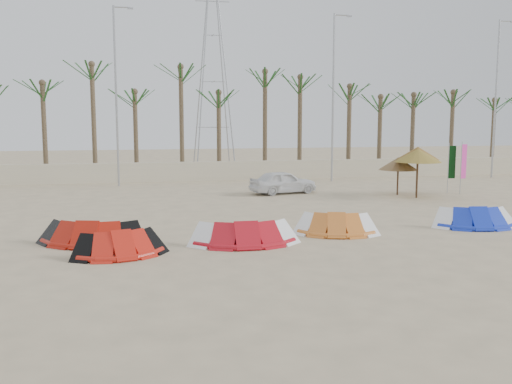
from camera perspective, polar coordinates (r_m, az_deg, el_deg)
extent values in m
plane|color=#C5AF8A|center=(17.67, 3.83, -6.72)|extent=(120.00, 120.00, 0.00)
cube|color=beige|center=(38.96, -4.60, 2.10)|extent=(60.00, 0.30, 1.30)
cylinder|color=brown|center=(40.04, -10.62, 5.88)|extent=(0.32, 0.32, 6.50)
ellipsoid|color=#194719|center=(40.08, -10.73, 10.52)|extent=(4.00, 4.00, 2.40)
cylinder|color=brown|center=(41.39, 3.44, 6.04)|extent=(0.32, 0.32, 6.50)
ellipsoid|color=#194719|center=(41.43, 3.48, 10.54)|extent=(4.00, 4.00, 2.40)
cylinder|color=brown|center=(44.97, 15.93, 5.89)|extent=(0.32, 0.32, 6.50)
ellipsoid|color=#194719|center=(45.01, 16.08, 10.03)|extent=(4.00, 4.00, 2.40)
cylinder|color=#A5A8AD|center=(36.57, -13.81, 9.16)|extent=(0.14, 0.14, 11.00)
cylinder|color=#A5A8AD|center=(37.12, -13.27, 17.54)|extent=(1.00, 0.08, 0.08)
cube|color=#A5A8AD|center=(37.10, -12.46, 17.49)|extent=(0.35, 0.14, 0.10)
cylinder|color=#A5A8AD|center=(38.61, 7.71, 9.22)|extent=(0.14, 0.14, 11.00)
cylinder|color=#A5A8AD|center=(39.31, 8.58, 17.09)|extent=(1.00, 0.08, 0.08)
cube|color=#A5A8AD|center=(39.47, 9.29, 16.96)|extent=(0.35, 0.14, 0.10)
cylinder|color=#A5A8AD|center=(43.99, 22.84, 8.49)|extent=(0.14, 0.14, 11.00)
cylinder|color=#A5A8AD|center=(44.73, 23.75, 15.38)|extent=(1.00, 0.08, 0.08)
cylinder|color=#B0180B|center=(20.42, -16.16, -4.76)|extent=(3.28, 1.05, 0.20)
cube|color=black|center=(20.68, -20.31, -4.36)|extent=(0.86, 1.22, 0.40)
cube|color=black|center=(20.41, -11.94, -4.19)|extent=(0.86, 1.22, 0.40)
cylinder|color=red|center=(18.39, -13.36, -6.01)|extent=(2.54, 0.91, 0.20)
cube|color=black|center=(18.54, -16.97, -5.56)|extent=(0.88, 1.22, 0.40)
cube|color=black|center=(18.45, -9.73, -5.40)|extent=(0.88, 1.22, 0.40)
cylinder|color=red|center=(19.55, -1.14, -5.00)|extent=(3.35, 0.26, 0.20)
cube|color=white|center=(19.41, -5.59, -4.67)|extent=(0.62, 1.11, 0.40)
cube|color=white|center=(19.92, 3.09, -4.33)|extent=(0.62, 1.11, 0.40)
cylinder|color=orange|center=(21.34, 8.00, -4.00)|extent=(2.64, 0.97, 0.20)
cube|color=white|center=(21.04, 4.79, -3.70)|extent=(0.89, 1.23, 0.40)
cube|color=white|center=(21.83, 10.93, -3.41)|extent=(0.89, 1.23, 0.40)
cylinder|color=#1731CB|center=(24.09, 21.10, -3.11)|extent=(2.91, 0.66, 0.20)
cube|color=white|center=(23.48, 18.28, -2.88)|extent=(0.77, 1.18, 0.40)
cube|color=white|center=(24.87, 23.55, -2.56)|extent=(0.77, 1.18, 0.40)
cylinder|color=#4C331E|center=(32.63, 14.00, 1.46)|extent=(0.10, 0.10, 2.01)
cone|color=olive|center=(32.57, 14.04, 2.78)|extent=(2.15, 2.15, 0.70)
cylinder|color=#4C331E|center=(31.71, 15.82, 1.71)|extent=(0.10, 0.10, 2.53)
cone|color=#A38636|center=(31.63, 15.89, 3.54)|extent=(2.49, 2.49, 0.70)
cylinder|color=#4C331E|center=(32.62, 15.81, 1.92)|extent=(0.10, 0.10, 2.60)
cone|color=olive|center=(32.54, 15.87, 3.76)|extent=(2.30, 2.30, 0.70)
cylinder|color=#A5A8AD|center=(33.93, 19.81, 2.28)|extent=(0.04, 0.04, 2.97)
cube|color=#F63BB3|center=(34.02, 20.16, 2.88)|extent=(0.40, 0.16, 1.93)
cylinder|color=#A5A8AD|center=(34.14, 18.67, 2.27)|extent=(0.04, 0.04, 2.86)
cube|color=black|center=(34.23, 19.01, 2.84)|extent=(0.42, 0.04, 1.86)
imported|color=white|center=(32.37, 2.72, 1.00)|extent=(4.09, 2.43, 1.30)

